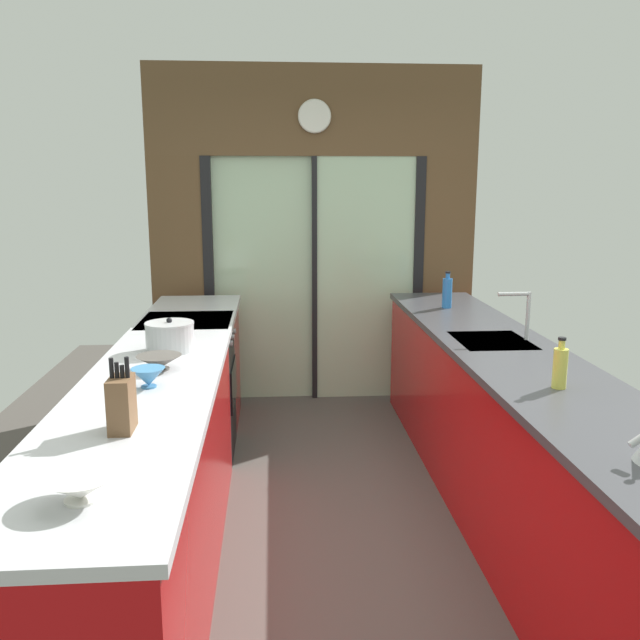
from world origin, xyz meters
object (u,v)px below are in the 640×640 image
mixing_bowl_near (80,487)px  soap_bottle_near (560,367)px  mixing_bowl_mid (148,377)px  soap_bottle_far (447,292)px  stock_pot (170,337)px  knife_block (122,403)px  mixing_bowl_far (159,362)px  oven_range (189,388)px

mixing_bowl_near → soap_bottle_near: size_ratio=0.92×
mixing_bowl_mid → soap_bottle_near: (1.78, -0.14, 0.05)m
soap_bottle_near → soap_bottle_far: bearing=90.0°
stock_pot → soap_bottle_far: 2.10m
knife_block → soap_bottle_near: size_ratio=1.21×
mixing_bowl_mid → mixing_bowl_far: 0.28m
stock_pot → soap_bottle_far: bearing=31.9°
knife_block → soap_bottle_far: knife_block is taller
mixing_bowl_near → stock_pot: (-0.00, 1.70, 0.04)m
mixing_bowl_near → mixing_bowl_mid: (0.00, 1.06, 0.00)m
mixing_bowl_mid → mixing_bowl_far: size_ratio=0.69×
knife_block → mixing_bowl_near: bearing=-90.0°
mixing_bowl_mid → soap_bottle_near: bearing=-4.4°
mixing_bowl_near → soap_bottle_near: soap_bottle_near is taller
stock_pot → soap_bottle_far: soap_bottle_far is taller
oven_range → soap_bottle_far: (1.80, 0.30, 0.58)m
mixing_bowl_far → stock_pot: (0.00, 0.36, 0.04)m
mixing_bowl_far → stock_pot: stock_pot is taller
mixing_bowl_far → soap_bottle_near: (1.78, -0.41, 0.06)m
soap_bottle_far → oven_range: bearing=-170.7°
knife_block → stock_pot: bearing=90.0°
mixing_bowl_far → soap_bottle_far: soap_bottle_far is taller
soap_bottle_near → soap_bottle_far: soap_bottle_far is taller
mixing_bowl_near → oven_range: bearing=90.4°
mixing_bowl_near → mixing_bowl_mid: 1.06m
soap_bottle_near → oven_range: bearing=138.5°
mixing_bowl_far → stock_pot: 0.36m
oven_range → mixing_bowl_mid: bearing=-89.3°
mixing_bowl_mid → soap_bottle_near: size_ratio=0.65×
mixing_bowl_mid → mixing_bowl_near: bearing=-90.0°
oven_range → soap_bottle_far: bearing=9.3°
oven_range → mixing_bowl_near: 2.56m
mixing_bowl_far → soap_bottle_far: bearing=39.6°
mixing_bowl_mid → knife_block: size_ratio=0.54×
knife_block → soap_bottle_far: size_ratio=1.05×
oven_range → stock_pot: size_ratio=3.59×
oven_range → mixing_bowl_mid: size_ratio=6.25×
mixing_bowl_far → soap_bottle_near: bearing=-13.1°
oven_range → mixing_bowl_mid: mixing_bowl_mid is taller
mixing_bowl_mid → stock_pot: (-0.00, 0.64, 0.03)m
mixing_bowl_near → soap_bottle_far: soap_bottle_far is taller
soap_bottle_far → stock_pot: bearing=-148.1°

